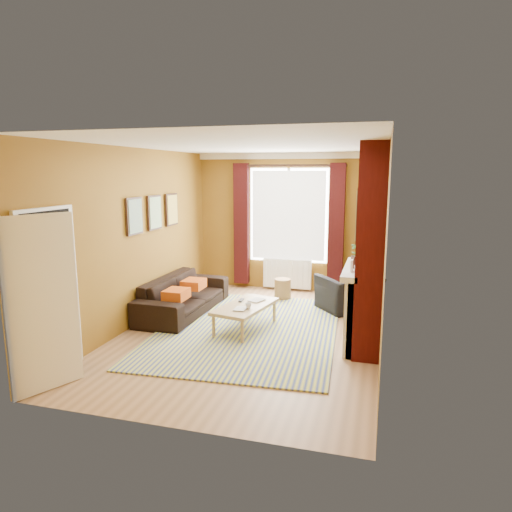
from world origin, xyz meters
name	(u,v)px	position (x,y,z in m)	size (l,w,h in m)	color
ground	(252,332)	(0.00, 0.00, 0.00)	(5.50, 5.50, 0.00)	olive
room_walls	(297,242)	(0.64, 0.28, 1.39)	(3.82, 5.54, 2.83)	brown
striped_rug	(248,329)	(-0.09, 0.11, 0.01)	(2.92, 3.89, 0.02)	#32428B
sofa	(184,295)	(-1.42, 0.65, 0.32)	(2.18, 0.85, 0.64)	black
armchair	(349,293)	(1.34, 1.56, 0.31)	(0.96, 0.84, 0.62)	black
coffee_table	(246,307)	(-0.13, 0.10, 0.36)	(0.83, 1.30, 0.40)	tan
wicker_stool	(283,289)	(0.06, 1.96, 0.20)	(0.38, 0.38, 0.40)	olive
floor_lamp	(365,239)	(1.55, 2.26, 1.19)	(0.23, 0.23, 1.51)	black
book_a	(235,309)	(-0.21, -0.17, 0.41)	(0.17, 0.23, 0.02)	#999999
book_b	(252,299)	(-0.10, 0.40, 0.41)	(0.19, 0.26, 0.02)	#999999
mug	(249,306)	(-0.02, -0.09, 0.45)	(0.10, 0.10, 0.09)	#999999
tv_remote	(241,300)	(-0.25, 0.28, 0.41)	(0.06, 0.18, 0.02)	#29292C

